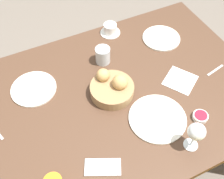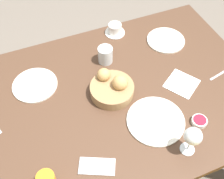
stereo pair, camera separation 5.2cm
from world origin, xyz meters
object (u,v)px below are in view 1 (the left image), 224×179
Objects in this scene: plate_far_center at (157,118)px; jam_bowl_berry at (200,117)px; bread_basket at (112,88)px; napkin at (180,80)px; plate_near_left at (161,38)px; water_tumbler at (103,55)px; wine_glass at (196,132)px; coffee_cup at (110,29)px; spoon_coffee at (215,70)px; cell_phone at (103,167)px; plate_near_right at (34,89)px.

plate_far_center is 0.20m from jam_bowl_berry.
bread_basket reaches higher than napkin.
plate_near_left reaches higher than napkin.
bread_basket reaches higher than plate_far_center.
water_tumbler reaches higher than jam_bowl_berry.
jam_bowl_berry is at bearing 76.68° from plate_near_left.
plate_far_center is at bearing 117.48° from bread_basket.
water_tumbler reaches higher than napkin.
napkin is (-0.17, -0.33, -0.11)m from wine_glass.
coffee_cup is at bearing -80.71° from jam_bowl_berry.
water_tumbler is 0.43m from napkin.
plate_near_left is at bearing -69.31° from spoon_coffee.
water_tumbler is (0.38, 0.02, 0.04)m from plate_near_left.
bread_basket is at bearing -66.26° from wine_glass.
spoon_coffee is (-0.13, 0.34, -0.00)m from plate_near_left.
jam_bowl_berry reaches higher than plate_far_center.
water_tumbler is at bearing 2.44° from plate_near_left.
bread_basket is at bearing 28.16° from plate_near_left.
spoon_coffee is 0.72× the size of cell_phone.
napkin is at bearing -147.02° from plate_far_center.
plate_far_center reaches higher than spoon_coffee.
water_tumbler reaches higher than plate_near_left.
spoon_coffee is at bearing 126.06° from coffee_cup.
jam_bowl_berry is at bearing 133.89° from bread_basket.
napkin is (-0.35, 0.08, -0.04)m from bread_basket.
water_tumbler is 1.29× the size of jam_bowl_berry.
water_tumbler is at bearing -114.77° from cell_phone.
jam_bowl_berry reaches higher than spoon_coffee.
wine_glass is 2.18× the size of jam_bowl_berry.
plate_near_right is 1.36× the size of cell_phone.
plate_far_center is 3.77× the size of jam_bowl_berry.
plate_near_left is at bearing -151.84° from bread_basket.
wine_glass is at bearing 131.39° from plate_near_right.
coffee_cup is (-0.06, -0.64, 0.02)m from plate_far_center.
water_tumbler is (0.07, -0.45, 0.04)m from plate_far_center.
coffee_cup is (-0.00, -0.82, -0.08)m from wine_glass.
coffee_cup is at bearing -71.47° from napkin.
cell_phone is (0.56, 0.25, 0.00)m from napkin.
wine_glass reaches higher than plate_near_right.
bread_basket is 0.95× the size of plate_near_right.
spoon_coffee is at bearing -163.31° from cell_phone.
plate_far_center is 0.34m from cell_phone.
napkin is at bearing 166.40° from bread_basket.
wine_glass is 0.93× the size of cell_phone.
water_tumbler is at bearing -32.16° from spoon_coffee.
plate_near_left is 2.37× the size of water_tumbler.
bread_basket is 1.07× the size of napkin.
plate_near_right is 2.46× the size of water_tumbler.
wine_glass is (-0.53, 0.60, 0.11)m from plate_near_right.
jam_bowl_berry is 0.43× the size of cell_phone.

